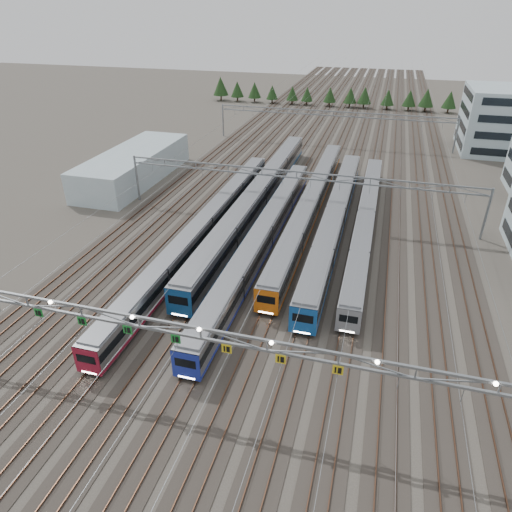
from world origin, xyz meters
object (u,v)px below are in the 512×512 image
(gantry_near, at_px, (200,336))
(west_shed, at_px, (134,166))
(gantry_mid, at_px, (296,180))
(gantry_far, at_px, (333,118))
(train_c, at_px, (263,236))
(train_d, at_px, (311,203))
(train_b, at_px, (258,197))
(train_e, at_px, (335,218))
(train_a, at_px, (204,227))
(train_f, at_px, (365,220))

(gantry_near, xyz_separation_m, west_shed, (-33.81, 49.39, -4.30))
(gantry_mid, distance_m, gantry_far, 45.00)
(train_c, distance_m, train_d, 14.19)
(train_b, relative_size, train_e, 1.20)
(gantry_mid, bearing_deg, train_a, -135.19)
(gantry_near, distance_m, gantry_far, 85.12)
(train_e, xyz_separation_m, gantry_far, (-6.75, 48.02, 4.21))
(train_b, xyz_separation_m, train_d, (9.00, 0.04, -0.20))
(train_d, bearing_deg, train_b, -179.77)
(train_c, relative_size, train_f, 1.05)
(train_c, bearing_deg, train_b, 108.53)
(train_d, distance_m, train_e, 6.50)
(train_d, xyz_separation_m, train_e, (4.50, -4.69, 0.08))
(train_c, xyz_separation_m, train_f, (13.50, 9.54, -0.11))
(train_d, xyz_separation_m, train_f, (9.00, -3.92, -0.14))
(train_b, height_order, gantry_mid, gantry_mid)
(train_c, bearing_deg, gantry_far, 87.73)
(gantry_near, relative_size, gantry_mid, 1.00)
(gantry_far, bearing_deg, train_f, -76.61)
(west_shed, bearing_deg, gantry_far, 46.54)
(train_a, height_order, train_b, train_b)
(train_f, bearing_deg, gantry_near, -106.61)
(train_b, relative_size, train_d, 1.10)
(train_d, relative_size, west_shed, 1.94)
(train_b, xyz_separation_m, west_shed, (-27.11, 7.63, 0.50))
(train_e, relative_size, train_f, 1.03)
(train_a, relative_size, gantry_mid, 1.05)
(gantry_far, bearing_deg, gantry_mid, -90.00)
(train_e, height_order, gantry_near, gantry_near)
(train_b, relative_size, gantry_near, 1.14)
(train_e, relative_size, gantry_far, 0.95)
(train_f, relative_size, gantry_near, 0.92)
(gantry_far, bearing_deg, train_e, -82.00)
(west_shed, bearing_deg, train_b, -15.72)
(train_c, distance_m, west_shed, 37.99)
(train_c, bearing_deg, train_f, 35.26)
(train_e, relative_size, west_shed, 1.78)
(train_c, xyz_separation_m, train_e, (9.00, 8.77, 0.11))
(gantry_far, bearing_deg, gantry_near, -90.03)
(train_a, distance_m, train_c, 9.02)
(train_a, distance_m, train_f, 24.21)
(train_f, height_order, gantry_far, gantry_far)
(train_c, xyz_separation_m, train_d, (4.50, 13.46, 0.02))
(train_f, relative_size, west_shed, 1.73)
(train_c, bearing_deg, train_e, 44.25)
(train_e, bearing_deg, gantry_far, 98.00)
(train_f, distance_m, gantry_near, 39.86)
(gantry_far, xyz_separation_m, west_shed, (-33.86, -35.73, -3.60))
(train_d, relative_size, gantry_near, 1.03)
(train_c, distance_m, train_f, 16.53)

